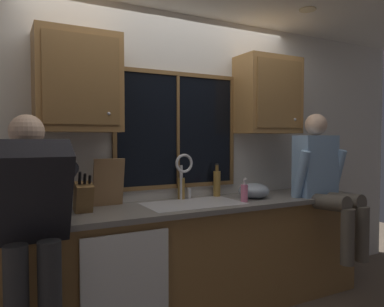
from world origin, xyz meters
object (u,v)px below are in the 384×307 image
mixing_bowl (254,191)px  bottle_green_glass (217,183)px  cutting_board (109,182)px  person_sitting_on_counter (324,177)px  knife_block (83,198)px  soap_dispenser (244,193)px  bottle_tall_clear (181,188)px  person_standing (31,221)px

mixing_bowl → bottle_green_glass: bearing=137.7°
cutting_board → mixing_bowl: cutting_board is taller
person_sitting_on_counter → bottle_green_glass: size_ratio=4.18×
mixing_bowl → bottle_green_glass: 0.34m
person_sitting_on_counter → mixing_bowl: bearing=155.1°
cutting_board → knife_block: bearing=-143.6°
person_sitting_on_counter → soap_dispenser: person_sitting_on_counter is taller
bottle_green_glass → bottle_tall_clear: bottle_green_glass is taller
person_standing → bottle_green_glass: bearing=19.3°
cutting_board → soap_dispenser: (1.06, -0.34, -0.11)m
cutting_board → bottle_tall_clear: bearing=2.4°
person_standing → knife_block: size_ratio=4.98×
cutting_board → bottle_green_glass: cutting_board is taller
person_standing → bottle_tall_clear: person_standing is taller
person_standing → bottle_tall_clear: size_ratio=6.55×
knife_block → soap_dispenser: size_ratio=1.60×
person_standing → mixing_bowl: size_ratio=5.77×
mixing_bowl → soap_dispenser: 0.23m
knife_block → person_standing: bearing=-134.4°
soap_dispenser → person_sitting_on_counter: bearing=-10.6°
knife_block → cutting_board: (0.23, 0.17, 0.08)m
person_standing → cutting_board: size_ratio=4.18×
cutting_board → bottle_green_glass: size_ratio=1.27×
knife_block → bottle_green_glass: knife_block is taller
knife_block → mixing_bowl: bearing=-1.7°
person_sitting_on_counter → cutting_board: bearing=165.3°
bottle_tall_clear → knife_block: bearing=-167.5°
soap_dispenser → bottle_green_glass: size_ratio=0.67×
bottle_tall_clear → cutting_board: bearing=-177.6°
person_standing → bottle_green_glass: (1.61, 0.56, 0.07)m
bottle_tall_clear → bottle_green_glass: bearing=-2.1°
knife_block → mixing_bowl: 1.48m
knife_block → bottle_green_glass: 1.25m
person_standing → cutting_board: bearing=42.4°
soap_dispenser → bottle_green_glass: bottle_green_glass is taller
knife_block → person_sitting_on_counter: bearing=-8.6°
knife_block → mixing_bowl: knife_block is taller
bottle_green_glass → person_sitting_on_counter: bearing=-30.9°
cutting_board → bottle_tall_clear: 0.66m
bottle_green_glass → mixing_bowl: bearing=-42.3°
person_standing → person_sitting_on_counter: size_ratio=1.27×
soap_dispenser → bottle_green_glass: bearing=98.8°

